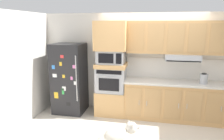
% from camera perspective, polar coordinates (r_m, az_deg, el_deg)
% --- Properties ---
extents(ground_plane, '(9.60, 9.60, 0.00)m').
position_cam_1_polar(ground_plane, '(4.53, 10.12, -16.74)').
color(ground_plane, beige).
extents(back_kitchen_wall, '(6.20, 0.12, 2.50)m').
position_cam_1_polar(back_kitchen_wall, '(5.15, 11.00, 1.72)').
color(back_kitchen_wall, silver).
rests_on(back_kitchen_wall, ground).
extents(side_panel_left, '(0.12, 7.10, 2.50)m').
position_cam_1_polar(side_panel_left, '(4.95, -23.61, 0.43)').
color(side_panel_left, silver).
rests_on(side_panel_left, ground).
extents(refrigerator, '(0.76, 0.73, 1.76)m').
position_cam_1_polar(refrigerator, '(5.23, -11.95, -2.31)').
color(refrigerator, black).
rests_on(refrigerator, ground).
extents(oven_base_cabinet, '(0.74, 0.62, 0.60)m').
position_cam_1_polar(oven_base_cabinet, '(5.17, -0.20, -9.01)').
color(oven_base_cabinet, tan).
rests_on(oven_base_cabinet, ground).
extents(built_in_oven, '(0.70, 0.62, 0.60)m').
position_cam_1_polar(built_in_oven, '(4.97, -0.21, -2.58)').
color(built_in_oven, '#A8AAAF').
rests_on(built_in_oven, oven_base_cabinet).
extents(appliance_mid_shelf, '(0.74, 0.62, 0.10)m').
position_cam_1_polar(appliance_mid_shelf, '(4.89, -0.21, 1.38)').
color(appliance_mid_shelf, tan).
rests_on(appliance_mid_shelf, built_in_oven).
extents(microwave, '(0.64, 0.54, 0.32)m').
position_cam_1_polar(microwave, '(4.86, -0.21, 3.81)').
color(microwave, '#A8AAAF').
rests_on(microwave, appliance_mid_shelf).
extents(appliance_upper_cabinet, '(0.74, 0.62, 0.68)m').
position_cam_1_polar(appliance_upper_cabinet, '(4.81, -0.21, 9.71)').
color(appliance_upper_cabinet, tan).
rests_on(appliance_upper_cabinet, microwave).
extents(lower_cabinet_run, '(3.06, 0.63, 0.88)m').
position_cam_1_polar(lower_cabinet_run, '(5.10, 21.41, -8.51)').
color(lower_cabinet_run, tan).
rests_on(lower_cabinet_run, ground).
extents(countertop_slab, '(3.10, 0.64, 0.04)m').
position_cam_1_polar(countertop_slab, '(4.97, 21.83, -3.53)').
color(countertop_slab, beige).
rests_on(countertop_slab, lower_cabinet_run).
extents(backsplash_panel, '(3.10, 0.02, 0.50)m').
position_cam_1_polar(backsplash_panel, '(5.18, 21.53, 0.21)').
color(backsplash_panel, silver).
rests_on(backsplash_panel, countertop_slab).
extents(upper_cabinet_with_hood, '(3.06, 0.48, 0.88)m').
position_cam_1_polar(upper_cabinet_with_hood, '(4.92, 22.37, 8.17)').
color(upper_cabinet_with_hood, tan).
rests_on(upper_cabinet_with_hood, backsplash_panel).
extents(electric_kettle, '(0.17, 0.17, 0.24)m').
position_cam_1_polar(electric_kettle, '(4.93, 24.58, -2.28)').
color(electric_kettle, '#A8AAAF').
rests_on(electric_kettle, countertop_slab).
extents(dog, '(0.72, 0.53, 0.56)m').
position_cam_1_polar(dog, '(3.66, 2.13, -17.70)').
color(dog, beige).
rests_on(dog, ground).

